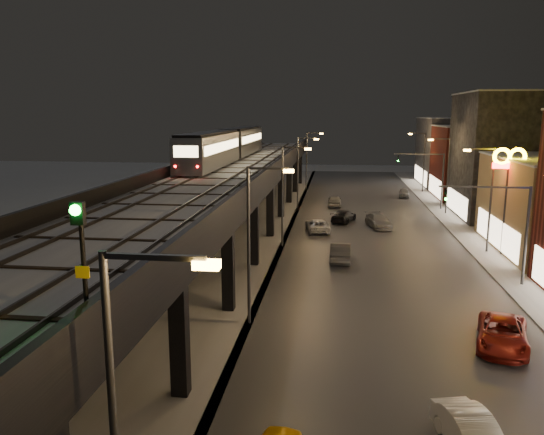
{
  "coord_description": "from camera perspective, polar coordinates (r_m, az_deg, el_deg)",
  "views": [
    {
      "loc": [
        4.09,
        -15.09,
        11.78
      ],
      "look_at": [
        -0.16,
        19.19,
        5.0
      ],
      "focal_mm": 35.0,
      "sensor_mm": 36.0,
      "label": 1
    }
  ],
  "objects": [
    {
      "name": "under_viaduct_pavement",
      "position": [
        52.43,
        -4.21,
        -1.87
      ],
      "size": [
        11.0,
        120.0,
        0.06
      ],
      "primitive_type": "cube",
      "color": "#9FA1A8",
      "rests_on": "ground"
    },
    {
      "name": "sign_mcdonalds",
      "position": [
        47.63,
        24.1,
        4.69
      ],
      "size": [
        2.68,
        0.32,
        9.08
      ],
      "color": "#38383A",
      "rests_on": "ground"
    },
    {
      "name": "streetlight_left_4",
      "position": [
        82.48,
        3.93,
        6.53
      ],
      "size": [
        2.57,
        0.28,
        9.0
      ],
      "color": "#38383A",
      "rests_on": "ground"
    },
    {
      "name": "rail_signal",
      "position": [
        13.73,
        -19.93,
        -2.08
      ],
      "size": [
        0.36,
        0.43,
        3.09
      ],
      "color": "black",
      "rests_on": "viaduct_trackbed"
    },
    {
      "name": "viaduct_parapet_far",
      "position": [
        49.5,
        -9.97,
        5.22
      ],
      "size": [
        0.3,
        100.0,
        1.1
      ],
      "primitive_type": "cube",
      "color": "black",
      "rests_on": "elevated_viaduct"
    },
    {
      "name": "car_far_white",
      "position": [
        68.51,
        6.74,
        1.75
      ],
      "size": [
        1.73,
        4.28,
        1.45
      ],
      "primitive_type": "imported",
      "rotation": [
        0.0,
        0.0,
        3.14
      ],
      "color": "#959697",
      "rests_on": "ground"
    },
    {
      "name": "viaduct_trackbed",
      "position": [
        48.44,
        -5.03,
        4.67
      ],
      "size": [
        8.4,
        100.0,
        0.32
      ],
      "color": "#B2B7C1",
      "rests_on": "elevated_viaduct"
    },
    {
      "name": "car_onc_red",
      "position": [
        78.14,
        14.03,
        2.56
      ],
      "size": [
        1.88,
        3.76,
        1.23
      ],
      "primitive_type": "imported",
      "rotation": [
        0.0,
        0.0,
        -0.12
      ],
      "color": "gray",
      "rests_on": "ground"
    },
    {
      "name": "viaduct_parapet_streetside",
      "position": [
        47.7,
        0.12,
        5.17
      ],
      "size": [
        0.3,
        100.0,
        1.1
      ],
      "primitive_type": "cube",
      "color": "black",
      "rests_on": "elevated_viaduct"
    },
    {
      "name": "building_e",
      "position": [
        79.9,
        21.57,
        5.52
      ],
      "size": [
        12.2,
        12.2,
        10.16
      ],
      "color": "#5B1C17",
      "rests_on": "ground"
    },
    {
      "name": "car_onc_white",
      "position": [
        56.58,
        11.38,
        -0.41
      ],
      "size": [
        2.97,
        5.11,
        1.39
      ],
      "primitive_type": "imported",
      "rotation": [
        0.0,
        0.0,
        0.22
      ],
      "color": "gray",
      "rests_on": "ground"
    },
    {
      "name": "car_near_white",
      "position": [
        43.3,
        7.36,
        -3.74
      ],
      "size": [
        1.64,
        4.6,
        1.51
      ],
      "primitive_type": "imported",
      "rotation": [
        0.0,
        0.0,
        3.13
      ],
      "color": "#545557",
      "rests_on": "ground"
    },
    {
      "name": "streetlight_right_4",
      "position": [
        83.32,
        15.86,
        6.18
      ],
      "size": [
        2.56,
        0.28,
        9.0
      ],
      "color": "#38383A",
      "rests_on": "ground"
    },
    {
      "name": "streetlight_left_2",
      "position": [
        46.77,
        1.46,
        3.06
      ],
      "size": [
        2.57,
        0.28,
        9.0
      ],
      "color": "#38383A",
      "rests_on": "ground"
    },
    {
      "name": "sidewalk_right",
      "position": [
        53.16,
        21.51,
        -2.41
      ],
      "size": [
        4.0,
        120.0,
        0.14
      ],
      "primitive_type": "cube",
      "color": "#9FA1A8",
      "rests_on": "ground"
    },
    {
      "name": "traffic_light_rig_b",
      "position": [
        68.5,
        16.95,
        4.52
      ],
      "size": [
        6.1,
        0.34,
        7.0
      ],
      "color": "#38383A",
      "rests_on": "ground"
    },
    {
      "name": "building_f",
      "position": [
        93.45,
        19.48,
        6.67
      ],
      "size": [
        12.2,
        16.2,
        11.16
      ],
      "color": "#47474C",
      "rests_on": "ground"
    },
    {
      "name": "building_d",
      "position": [
        66.33,
        24.66,
        6.04
      ],
      "size": [
        12.2,
        13.2,
        14.16
      ],
      "color": "#28282C",
      "rests_on": "ground"
    },
    {
      "name": "traffic_light_rig_a",
      "position": [
        39.58,
        24.19,
        -0.48
      ],
      "size": [
        6.1,
        0.34,
        7.0
      ],
      "color": "#38383A",
      "rests_on": "ground"
    },
    {
      "name": "streetlight_left_3",
      "position": [
        64.58,
        3.03,
        5.28
      ],
      "size": [
        2.57,
        0.28,
        9.0
      ],
      "color": "#38383A",
      "rests_on": "ground"
    },
    {
      "name": "car_mid_silver",
      "position": [
        53.7,
        4.91,
        -0.91
      ],
      "size": [
        2.83,
        4.86,
        1.27
      ],
      "primitive_type": "imported",
      "rotation": [
        0.0,
        0.0,
        3.3
      ],
      "color": "silver",
      "rests_on": "ground"
    },
    {
      "name": "elevated_viaduct",
      "position": [
        48.4,
        -5.03,
        3.75
      ],
      "size": [
        9.0,
        100.0,
        6.3
      ],
      "color": "black",
      "rests_on": "ground"
    },
    {
      "name": "streetlight_right_2",
      "position": [
        48.24,
        22.2,
        2.48
      ],
      "size": [
        2.56,
        0.28,
        9.0
      ],
      "color": "#38383A",
      "rests_on": "ground"
    },
    {
      "name": "road_surface",
      "position": [
        51.57,
        10.68,
        -2.26
      ],
      "size": [
        17.0,
        120.0,
        0.06
      ],
      "primitive_type": "cube",
      "color": "#46474D",
      "rests_on": "ground"
    },
    {
      "name": "car_onc_dark",
      "position": [
        30.0,
        23.53,
        -11.51
      ],
      "size": [
        3.67,
        5.63,
        1.44
      ],
      "primitive_type": "imported",
      "rotation": [
        0.0,
        0.0,
        -0.27
      ],
      "color": "maroon",
      "rests_on": "ground"
    },
    {
      "name": "streetlight_left_1",
      "position": [
        29.2,
        -2.01,
        -1.86
      ],
      "size": [
        2.57,
        0.28,
        9.0
      ],
      "color": "#38383A",
      "rests_on": "ground"
    },
    {
      "name": "subway_train",
      "position": [
        61.87,
        -4.73,
        7.85
      ],
      "size": [
        2.85,
        34.9,
        3.4
      ],
      "color": "gray",
      "rests_on": "viaduct_trackbed"
    },
    {
      "name": "streetlight_left_0",
      "position": [
        12.85,
        -15.55,
        -19.97
      ],
      "size": [
        2.57,
        0.28,
        9.0
      ],
      "color": "#38383A",
      "rests_on": "ground"
    },
    {
      "name": "streetlight_right_3",
      "position": [
        65.65,
        18.2,
        4.83
      ],
      "size": [
        2.56,
        0.28,
        9.0
      ],
      "color": "#38383A",
      "rests_on": "ground"
    },
    {
      "name": "car_mid_dark",
      "position": [
        58.8,
        7.7,
        0.11
      ],
      "size": [
        3.14,
        4.9,
        1.32
      ],
      "primitive_type": "imported",
      "rotation": [
        0.0,
        0.0,
        2.83
      ],
      "color": "black",
      "rests_on": "ground"
    }
  ]
}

